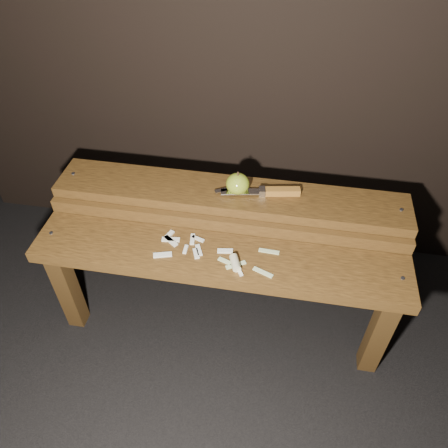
% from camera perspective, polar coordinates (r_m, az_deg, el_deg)
% --- Properties ---
extents(ground, '(60.00, 60.00, 0.00)m').
position_cam_1_polar(ground, '(1.73, -0.35, -12.19)').
color(ground, black).
extents(bench_front_tier, '(1.20, 0.20, 0.42)m').
position_cam_1_polar(bench_front_tier, '(1.42, -0.84, -6.17)').
color(bench_front_tier, '#38230E').
rests_on(bench_front_tier, ground).
extents(bench_rear_tier, '(1.20, 0.21, 0.50)m').
position_cam_1_polar(bench_rear_tier, '(1.53, 0.68, 1.72)').
color(bench_rear_tier, '#38230E').
rests_on(bench_rear_tier, ground).
extents(apple, '(0.08, 0.08, 0.08)m').
position_cam_1_polar(apple, '(1.45, 1.80, 5.28)').
color(apple, olive).
rests_on(apple, bench_rear_tier).
extents(knife, '(0.29, 0.07, 0.03)m').
position_cam_1_polar(knife, '(1.46, 6.24, 4.24)').
color(knife, '#945C20').
rests_on(knife, bench_rear_tier).
extents(apple_scraps, '(0.39, 0.15, 0.03)m').
position_cam_1_polar(apple_scraps, '(1.36, -1.26, -4.06)').
color(apple_scraps, beige).
rests_on(apple_scraps, bench_front_tier).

